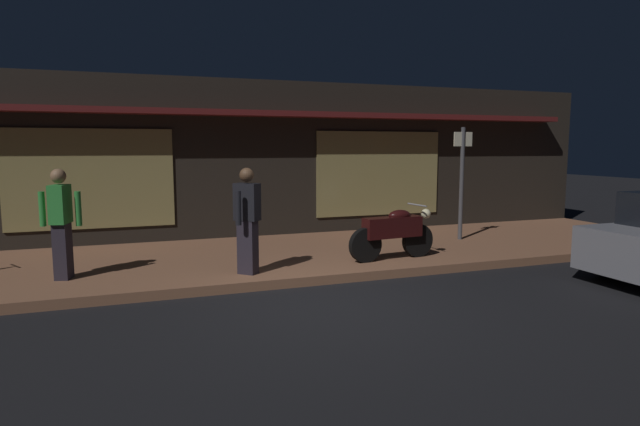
% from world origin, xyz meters
% --- Properties ---
extents(ground_plane, '(60.00, 60.00, 0.00)m').
position_xyz_m(ground_plane, '(0.00, 0.00, 0.00)').
color(ground_plane, black).
extents(sidewalk_slab, '(18.00, 4.00, 0.15)m').
position_xyz_m(sidewalk_slab, '(0.00, 3.00, 0.07)').
color(sidewalk_slab, brown).
rests_on(sidewalk_slab, ground_plane).
extents(storefront_building, '(18.00, 3.30, 3.60)m').
position_xyz_m(storefront_building, '(0.00, 6.39, 1.80)').
color(storefront_building, black).
rests_on(storefront_building, ground_plane).
extents(motorcycle, '(1.70, 0.55, 0.97)m').
position_xyz_m(motorcycle, '(1.90, 1.73, 0.65)').
color(motorcycle, black).
rests_on(motorcycle, sidewalk_slab).
extents(person_photographer, '(0.61, 0.42, 1.67)m').
position_xyz_m(person_photographer, '(-3.47, 2.17, 1.03)').
color(person_photographer, '#28232D').
rests_on(person_photographer, sidewalk_slab).
extents(person_bystander, '(0.48, 0.51, 1.67)m').
position_xyz_m(person_bystander, '(-0.77, 1.55, 1.03)').
color(person_bystander, '#28232D').
rests_on(person_bystander, sidewalk_slab).
extents(sign_post, '(0.44, 0.09, 2.40)m').
position_xyz_m(sign_post, '(4.21, 3.07, 1.51)').
color(sign_post, '#47474C').
rests_on(sign_post, sidewalk_slab).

